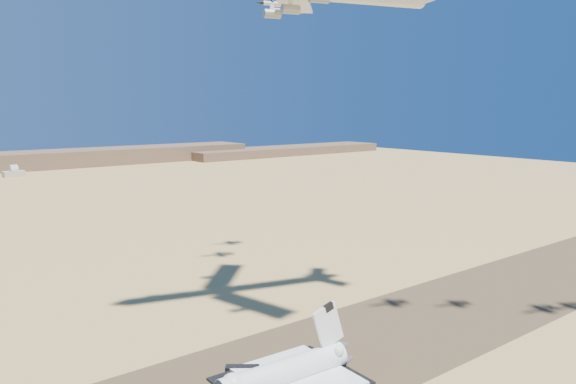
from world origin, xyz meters
TOP-DOWN VIEW (x-y plane):
  - ground at (0.00, 0.00)m, footprint 1200.00×1200.00m
  - runway at (0.00, 0.00)m, footprint 600.00×50.00m
  - ridgeline at (65.32, 527.31)m, footprint 960.00×90.00m
  - shuttle at (-10.28, -8.86)m, footprint 41.06×26.18m
  - chase_jet_e at (44.76, 63.84)m, footprint 16.27×9.47m
  - chase_jet_f at (60.18, 78.96)m, footprint 15.37×8.89m

SIDE VIEW (x-z plane):
  - ground at x=0.00m, z-range 0.00..0.00m
  - runway at x=0.00m, z-range 0.00..0.06m
  - shuttle at x=-10.28m, z-range -4.67..15.55m
  - ridgeline at x=65.32m, z-range -1.37..16.63m
  - chase_jet_e at x=44.76m, z-range 101.82..105.97m
  - chase_jet_f at x=60.18m, z-range 103.03..106.94m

